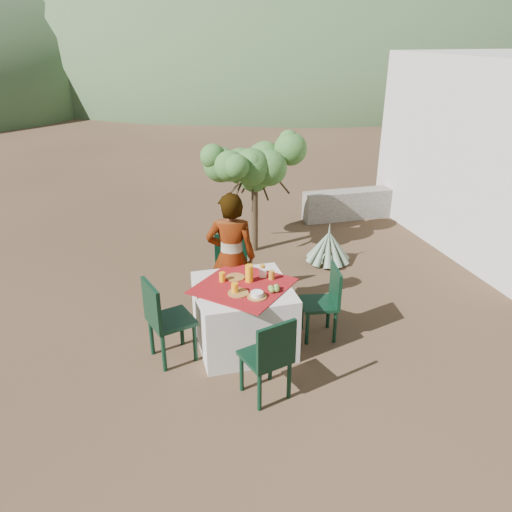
{
  "coord_description": "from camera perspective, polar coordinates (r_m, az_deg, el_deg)",
  "views": [
    {
      "loc": [
        -0.84,
        -4.98,
        3.32
      ],
      "look_at": [
        0.5,
        0.16,
        0.91
      ],
      "focal_mm": 35.0,
      "sensor_mm": 36.0,
      "label": 1
    }
  ],
  "objects": [
    {
      "name": "hill_near_right",
      "position": [
        43.07,
        2.93,
        19.91
      ],
      "size": [
        48.0,
        48.0,
        20.0
      ],
      "primitive_type": "ellipsoid",
      "color": "#37542F",
      "rests_on": "ground"
    },
    {
      "name": "juice_pitcher",
      "position": [
        5.54,
        -0.78,
        -2.0
      ],
      "size": [
        0.09,
        0.09,
        0.2
      ],
      "primitive_type": "cylinder",
      "color": "#FF9C10",
      "rests_on": "table"
    },
    {
      "name": "hill_far_right",
      "position": [
        58.67,
        15.84,
        20.27
      ],
      "size": [
        36.0,
        36.0,
        14.0
      ],
      "primitive_type": "ellipsoid",
      "color": "slate",
      "rests_on": "ground"
    },
    {
      "name": "white_bowl",
      "position": [
        5.25,
        0.11,
        -4.37
      ],
      "size": [
        0.13,
        0.13,
        0.05
      ],
      "primitive_type": "cylinder",
      "color": "white",
      "rests_on": "bowl_plate"
    },
    {
      "name": "jar_right",
      "position": [
        5.76,
        0.76,
        -1.47
      ],
      "size": [
        0.06,
        0.06,
        0.1
      ],
      "primitive_type": "cylinder",
      "color": "#C18022",
      "rests_on": "table"
    },
    {
      "name": "glass_far",
      "position": [
        5.57,
        -3.88,
        -2.41
      ],
      "size": [
        0.07,
        0.07,
        0.11
      ],
      "primitive_type": "cylinder",
      "color": "#FF9C10",
      "rests_on": "table"
    },
    {
      "name": "chair_left",
      "position": [
        5.43,
        -10.49,
        -6.93
      ],
      "size": [
        0.55,
        0.55,
        0.96
      ],
      "rotation": [
        0.0,
        0.0,
        1.86
      ],
      "color": "black",
      "rests_on": "ground"
    },
    {
      "name": "chair_near",
      "position": [
        4.83,
        1.58,
        -11.34
      ],
      "size": [
        0.52,
        0.52,
        0.91
      ],
      "rotation": [
        0.0,
        0.0,
        3.43
      ],
      "color": "black",
      "rests_on": "ground"
    },
    {
      "name": "plate_far",
      "position": [
        5.66,
        -2.38,
        -2.44
      ],
      "size": [
        0.21,
        0.21,
        0.01
      ],
      "primitive_type": "cylinder",
      "color": "brown",
      "rests_on": "table"
    },
    {
      "name": "table",
      "position": [
        5.69,
        -1.43,
        -6.78
      ],
      "size": [
        1.3,
        1.3,
        0.76
      ],
      "color": "white",
      "rests_on": "ground"
    },
    {
      "name": "plate_near",
      "position": [
        5.33,
        -2.05,
        -4.23
      ],
      "size": [
        0.22,
        0.22,
        0.01
      ],
      "primitive_type": "cylinder",
      "color": "brown",
      "rests_on": "table"
    },
    {
      "name": "glass_near",
      "position": [
        5.32,
        -2.45,
        -3.7
      ],
      "size": [
        0.07,
        0.07,
        0.12
      ],
      "primitive_type": "cylinder",
      "color": "#FF9C10",
      "rests_on": "table"
    },
    {
      "name": "agave",
      "position": [
        7.82,
        8.27,
        0.97
      ],
      "size": [
        0.7,
        0.69,
        0.74
      ],
      "rotation": [
        0.0,
        0.0,
        -0.09
      ],
      "color": "gray",
      "rests_on": "ground"
    },
    {
      "name": "jar_left",
      "position": [
        5.61,
        1.79,
        -2.18
      ],
      "size": [
        0.06,
        0.06,
        0.1
      ],
      "primitive_type": "cylinder",
      "color": "#C18022",
      "rests_on": "table"
    },
    {
      "name": "chair_far",
      "position": [
        6.52,
        -2.71,
        -1.12
      ],
      "size": [
        0.46,
        0.46,
        0.93
      ],
      "rotation": [
        0.0,
        0.0,
        -0.07
      ],
      "color": "black",
      "rests_on": "ground"
    },
    {
      "name": "ground",
      "position": [
        6.04,
        -4.25,
        -9.04
      ],
      "size": [
        160.0,
        160.0,
        0.0
      ],
      "primitive_type": "plane",
      "color": "#352618",
      "rests_on": "ground"
    },
    {
      "name": "hill_far_center",
      "position": [
        57.16,
        -18.94,
        19.82
      ],
      "size": [
        60.0,
        60.0,
        24.0
      ],
      "primitive_type": "ellipsoid",
      "color": "slate",
      "rests_on": "ground"
    },
    {
      "name": "stone_wall",
      "position": [
        9.96,
        12.72,
        5.95
      ],
      "size": [
        2.6,
        0.35,
        0.55
      ],
      "primitive_type": "cube",
      "color": "gray",
      "rests_on": "ground"
    },
    {
      "name": "bowl_plate",
      "position": [
        5.26,
        0.11,
        -4.66
      ],
      "size": [
        0.21,
        0.21,
        0.01
      ],
      "primitive_type": "cylinder",
      "color": "brown",
      "rests_on": "table"
    },
    {
      "name": "napkin_holder",
      "position": [
        5.66,
        0.78,
        -1.99
      ],
      "size": [
        0.08,
        0.05,
        0.1
      ],
      "primitive_type": "cube",
      "rotation": [
        0.0,
        0.0,
        -0.12
      ],
      "color": "white",
      "rests_on": "table"
    },
    {
      "name": "shrub_tree",
      "position": [
        7.9,
        0.12,
        9.76
      ],
      "size": [
        1.43,
        1.4,
        1.68
      ],
      "color": "#413120",
      "rests_on": "ground"
    },
    {
      "name": "person",
      "position": [
        6.02,
        -2.85,
        -0.2
      ],
      "size": [
        0.68,
        0.54,
        1.64
      ],
      "primitive_type": "imported",
      "rotation": [
        0.0,
        0.0,
        2.86
      ],
      "color": "#8C6651",
      "rests_on": "ground"
    },
    {
      "name": "fruit_cluster",
      "position": [
        5.36,
        2.06,
        -3.74
      ],
      "size": [
        0.13,
        0.12,
        0.07
      ],
      "color": "olive",
      "rests_on": "table"
    },
    {
      "name": "chair_right",
      "position": [
        5.85,
        7.96,
        -4.93
      ],
      "size": [
        0.46,
        0.46,
        0.87
      ],
      "rotation": [
        0.0,
        0.0,
        4.56
      ],
      "color": "black",
      "rests_on": "ground"
    }
  ]
}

